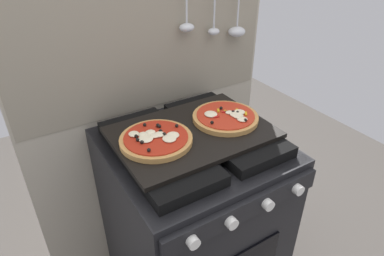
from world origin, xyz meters
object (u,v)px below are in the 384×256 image
object	(u,v)px
pizza_left	(156,139)
stove	(192,224)
baking_tray	(192,132)
pizza_right	(226,117)

from	to	relation	value
pizza_left	stove	bearing A→B (deg)	-1.54
pizza_left	baking_tray	bearing A→B (deg)	-0.87
pizza_left	pizza_right	bearing A→B (deg)	-1.40
baking_tray	pizza_left	world-z (taller)	pizza_left
stove	baking_tray	size ratio (longest dim) A/B	1.67
stove	pizza_right	size ratio (longest dim) A/B	3.72
stove	pizza_left	world-z (taller)	pizza_left
baking_tray	pizza_left	size ratio (longest dim) A/B	2.23
baking_tray	pizza_right	size ratio (longest dim) A/B	2.23
stove	pizza_right	bearing A→B (deg)	-1.26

